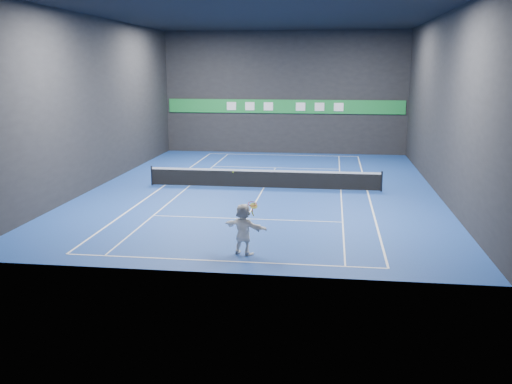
# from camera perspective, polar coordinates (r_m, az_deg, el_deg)

# --- Properties ---
(ground) EXTENTS (26.00, 26.00, 0.00)m
(ground) POSITION_cam_1_polar(r_m,az_deg,el_deg) (30.63, 0.77, 0.39)
(ground) COLOR navy
(ground) RESTS_ON ground
(ceiling) EXTENTS (26.00, 26.00, 0.00)m
(ceiling) POSITION_cam_1_polar(r_m,az_deg,el_deg) (30.08, 0.82, 17.41)
(ceiling) COLOR black
(ceiling) RESTS_ON ground
(wall_back) EXTENTS (18.00, 0.10, 9.00)m
(wall_back) POSITION_cam_1_polar(r_m,az_deg,el_deg) (42.94, 2.89, 9.88)
(wall_back) COLOR black
(wall_back) RESTS_ON ground
(wall_front) EXTENTS (18.00, 0.10, 9.00)m
(wall_front) POSITION_cam_1_polar(r_m,az_deg,el_deg) (17.23, -4.37, 6.13)
(wall_front) COLOR black
(wall_front) RESTS_ON ground
(wall_left) EXTENTS (0.10, 26.00, 9.00)m
(wall_left) POSITION_cam_1_polar(r_m,az_deg,el_deg) (32.34, -15.43, 8.64)
(wall_left) COLOR black
(wall_left) RESTS_ON ground
(wall_right) EXTENTS (0.10, 26.00, 9.00)m
(wall_right) POSITION_cam_1_polar(r_m,az_deg,el_deg) (30.30, 18.13, 8.25)
(wall_right) COLOR black
(wall_right) RESTS_ON ground
(baseline_near) EXTENTS (10.98, 0.08, 0.01)m
(baseline_near) POSITION_cam_1_polar(r_m,az_deg,el_deg) (19.29, -3.47, -6.90)
(baseline_near) COLOR white
(baseline_near) RESTS_ON ground
(baseline_far) EXTENTS (10.98, 0.08, 0.01)m
(baseline_far) POSITION_cam_1_polar(r_m,az_deg,el_deg) (42.27, 2.70, 3.71)
(baseline_far) COLOR white
(baseline_far) RESTS_ON ground
(sideline_doubles_left) EXTENTS (0.08, 23.78, 0.01)m
(sideline_doubles_left) POSITION_cam_1_polar(r_m,az_deg,el_deg) (31.74, -9.12, 0.66)
(sideline_doubles_left) COLOR white
(sideline_doubles_left) RESTS_ON ground
(sideline_doubles_right) EXTENTS (0.08, 23.78, 0.01)m
(sideline_doubles_right) POSITION_cam_1_polar(r_m,az_deg,el_deg) (30.49, 11.07, 0.10)
(sideline_doubles_right) COLOR white
(sideline_doubles_right) RESTS_ON ground
(sideline_singles_left) EXTENTS (0.06, 23.78, 0.01)m
(sideline_singles_left) POSITION_cam_1_polar(r_m,az_deg,el_deg) (31.37, -6.70, 0.60)
(sideline_singles_left) COLOR white
(sideline_singles_left) RESTS_ON ground
(sideline_singles_right) EXTENTS (0.06, 23.78, 0.01)m
(sideline_singles_right) POSITION_cam_1_polar(r_m,az_deg,el_deg) (30.43, 8.48, 0.18)
(sideline_singles_right) COLOR white
(sideline_singles_right) RESTS_ON ground
(service_line_near) EXTENTS (8.23, 0.06, 0.01)m
(service_line_near) POSITION_cam_1_polar(r_m,az_deg,el_deg) (24.46, -1.01, -2.70)
(service_line_near) COLOR white
(service_line_near) RESTS_ON ground
(service_line_far) EXTENTS (8.23, 0.06, 0.01)m
(service_line_far) POSITION_cam_1_polar(r_m,az_deg,el_deg) (36.88, 1.96, 2.44)
(service_line_far) COLOR white
(service_line_far) RESTS_ON ground
(center_service_line) EXTENTS (0.06, 12.80, 0.01)m
(center_service_line) POSITION_cam_1_polar(r_m,az_deg,el_deg) (30.63, 0.77, 0.39)
(center_service_line) COLOR white
(center_service_line) RESTS_ON ground
(player) EXTENTS (1.75, 1.17, 1.81)m
(player) POSITION_cam_1_polar(r_m,az_deg,el_deg) (19.69, -1.27, -3.73)
(player) COLOR white
(player) RESTS_ON ground
(tennis_ball) EXTENTS (0.06, 0.06, 0.06)m
(tennis_ball) POSITION_cam_1_polar(r_m,az_deg,el_deg) (19.43, -2.31, 2.02)
(tennis_ball) COLOR #BCE626
(tennis_ball) RESTS_ON player
(tennis_net) EXTENTS (12.50, 0.10, 1.07)m
(tennis_net) POSITION_cam_1_polar(r_m,az_deg,el_deg) (30.52, 0.78, 1.38)
(tennis_net) COLOR black
(tennis_net) RESTS_ON ground
(sponsor_banner) EXTENTS (17.64, 0.11, 1.00)m
(sponsor_banner) POSITION_cam_1_polar(r_m,az_deg,el_deg) (42.93, 2.87, 8.54)
(sponsor_banner) COLOR #1D8738
(sponsor_banner) RESTS_ON wall_back
(tennis_racket) EXTENTS (0.45, 0.42, 0.53)m
(tennis_racket) POSITION_cam_1_polar(r_m,az_deg,el_deg) (19.47, -0.36, -1.36)
(tennis_racket) COLOR red
(tennis_racket) RESTS_ON player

